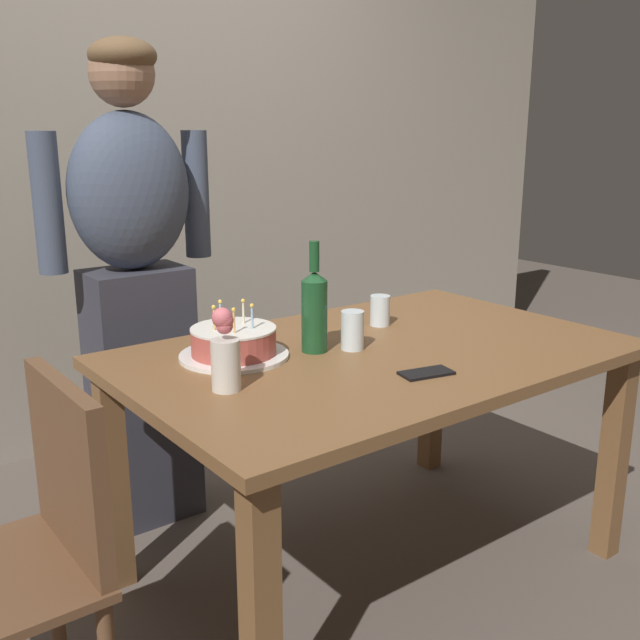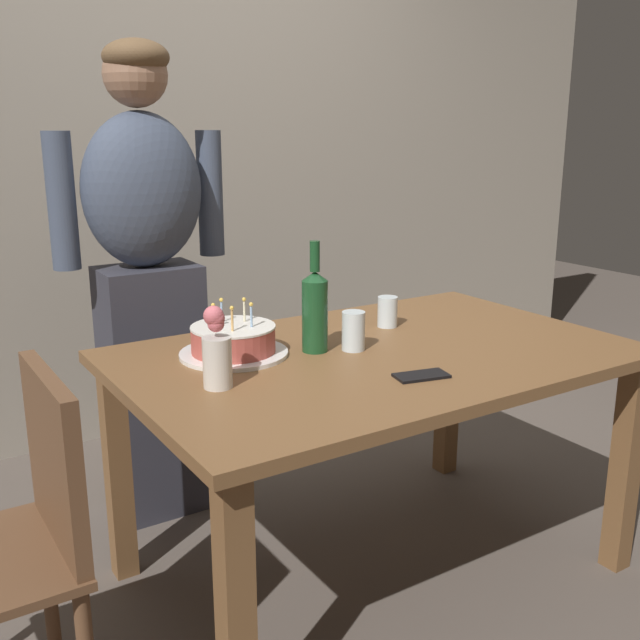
{
  "view_description": "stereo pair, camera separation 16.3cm",
  "coord_description": "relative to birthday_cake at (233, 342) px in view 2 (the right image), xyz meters",
  "views": [
    {
      "loc": [
        -1.4,
        -1.57,
        1.39
      ],
      "look_at": [
        -0.15,
        0.07,
        0.84
      ],
      "focal_mm": 41.1,
      "sensor_mm": 36.0,
      "label": 1
    },
    {
      "loc": [
        -1.27,
        -1.67,
        1.39
      ],
      "look_at": [
        -0.15,
        0.07,
        0.84
      ],
      "focal_mm": 41.1,
      "sensor_mm": 36.0,
      "label": 2
    }
  ],
  "objects": [
    {
      "name": "ground_plane",
      "position": [
        0.38,
        -0.19,
        -0.78
      ],
      "size": [
        10.0,
        10.0,
        0.0
      ],
      "primitive_type": "plane",
      "color": "#564C44"
    },
    {
      "name": "back_wall",
      "position": [
        0.38,
        1.36,
        0.52
      ],
      "size": [
        5.2,
        0.1,
        2.6
      ],
      "primitive_type": "cube",
      "color": "#9E9384",
      "rests_on": "ground_plane"
    },
    {
      "name": "dining_table",
      "position": [
        0.38,
        -0.19,
        -0.14
      ],
      "size": [
        1.5,
        0.96,
        0.74
      ],
      "color": "brown",
      "rests_on": "ground_plane"
    },
    {
      "name": "birthday_cake",
      "position": [
        0.0,
        0.0,
        0.0
      ],
      "size": [
        0.32,
        0.32,
        0.16
      ],
      "color": "white",
      "rests_on": "dining_table"
    },
    {
      "name": "water_glass_near",
      "position": [
        0.57,
        0.01,
        0.01
      ],
      "size": [
        0.07,
        0.07,
        0.1
      ],
      "primitive_type": "cylinder",
      "color": "silver",
      "rests_on": "dining_table"
    },
    {
      "name": "water_glass_far",
      "position": [
        0.33,
        -0.14,
        0.02
      ],
      "size": [
        0.07,
        0.07,
        0.12
      ],
      "primitive_type": "cylinder",
      "color": "silver",
      "rests_on": "dining_table"
    },
    {
      "name": "wine_bottle",
      "position": [
        0.22,
        -0.09,
        0.09
      ],
      "size": [
        0.08,
        0.08,
        0.33
      ],
      "color": "#194723",
      "rests_on": "dining_table"
    },
    {
      "name": "cell_phone",
      "position": [
        0.34,
        -0.44,
        -0.04
      ],
      "size": [
        0.16,
        0.1,
        0.01
      ],
      "primitive_type": "cube",
      "rotation": [
        0.0,
        0.0,
        -0.22
      ],
      "color": "black",
      "rests_on": "dining_table"
    },
    {
      "name": "flower_vase",
      "position": [
        -0.15,
        -0.22,
        0.06
      ],
      "size": [
        0.08,
        0.08,
        0.22
      ],
      "color": "silver",
      "rests_on": "dining_table"
    },
    {
      "name": "person_man_bearded",
      "position": [
        -0.05,
        0.56,
        0.09
      ],
      "size": [
        0.61,
        0.27,
        1.66
      ],
      "rotation": [
        0.0,
        0.0,
        3.14
      ],
      "color": "#33333D",
      "rests_on": "ground_plane"
    },
    {
      "name": "dining_chair",
      "position": [
        -0.68,
        -0.27,
        -0.27
      ],
      "size": [
        0.42,
        0.42,
        0.87
      ],
      "rotation": [
        0.0,
        0.0,
        -1.57
      ],
      "color": "brown",
      "rests_on": "ground_plane"
    }
  ]
}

